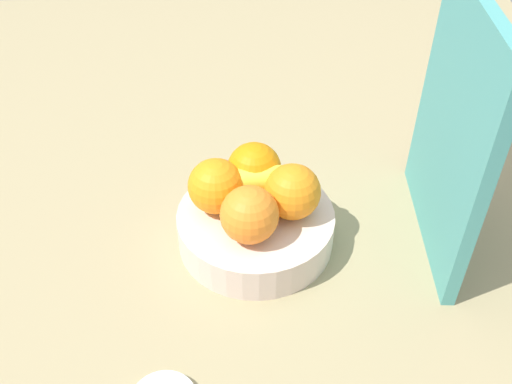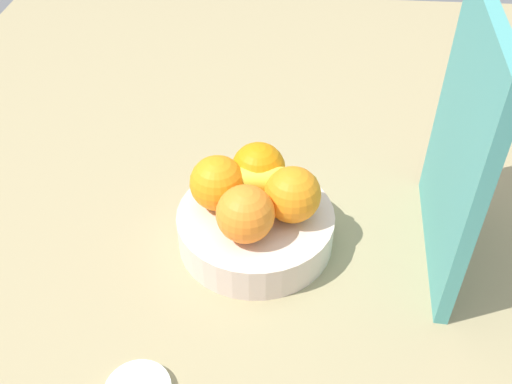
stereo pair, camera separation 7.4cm
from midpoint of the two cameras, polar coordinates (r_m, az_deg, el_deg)
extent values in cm
cube|color=#998B63|center=(88.95, -2.43, -5.49)|extent=(180.00, 140.00, 3.00)
cylinder|color=beige|center=(86.02, -2.47, -3.48)|extent=(22.71, 22.71, 5.48)
sphere|color=orange|center=(78.11, -3.36, -2.32)|extent=(7.96, 7.96, 7.96)
sphere|color=orange|center=(81.17, 0.97, -0.24)|extent=(7.96, 7.96, 7.96)
sphere|color=orange|center=(85.35, -2.48, 2.14)|extent=(7.96, 7.96, 7.96)
sphere|color=orange|center=(82.87, -6.47, 0.48)|extent=(7.96, 7.96, 7.96)
ellipsoid|color=yellow|center=(84.55, -2.55, -0.06)|extent=(8.34, 17.45, 4.00)
ellipsoid|color=yellow|center=(83.21, -2.50, 1.14)|extent=(5.24, 17.25, 4.00)
cube|color=teal|center=(80.59, 16.03, 5.32)|extent=(28.06, 3.50, 36.00)
camera|label=1|loc=(0.04, -92.61, -2.27)|focal=41.30mm
camera|label=2|loc=(0.04, 87.39, 2.27)|focal=41.30mm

